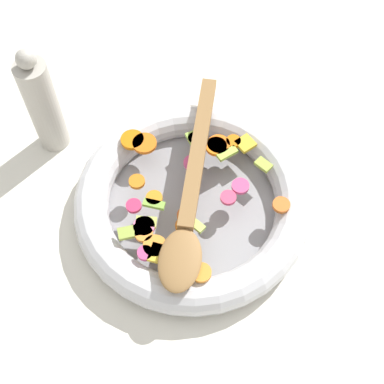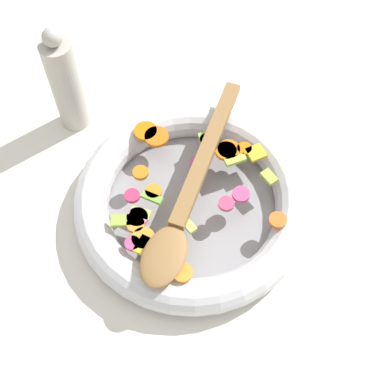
{
  "view_description": "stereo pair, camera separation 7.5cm",
  "coord_description": "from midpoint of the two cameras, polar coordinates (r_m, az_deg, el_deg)",
  "views": [
    {
      "loc": [
        0.08,
        0.37,
        0.69
      ],
      "look_at": [
        0.0,
        0.0,
        0.05
      ],
      "focal_mm": 50.0,
      "sensor_mm": 36.0,
      "label": 1
    },
    {
      "loc": [
        0.01,
        0.38,
        0.69
      ],
      "look_at": [
        0.0,
        0.0,
        0.05
      ],
      "focal_mm": 50.0,
      "sensor_mm": 36.0,
      "label": 2
    }
  ],
  "objects": [
    {
      "name": "wooden_spoon",
      "position": [
        0.73,
        -3.12,
        -0.88
      ],
      "size": [
        0.16,
        0.34,
        0.01
      ],
      "color": "olive",
      "rests_on": "chopped_vegetables"
    },
    {
      "name": "chopped_vegetables",
      "position": [
        0.75,
        -3.83,
        0.2
      ],
      "size": [
        0.24,
        0.27,
        0.01
      ],
      "color": "orange",
      "rests_on": "skillet"
    },
    {
      "name": "ground_plane",
      "position": [
        0.79,
        -2.7,
        -2.08
      ],
      "size": [
        4.0,
        4.0,
        0.0
      ],
      "primitive_type": "plane",
      "color": "silver"
    },
    {
      "name": "skillet",
      "position": [
        0.77,
        -2.76,
        -1.29
      ],
      "size": [
        0.34,
        0.34,
        0.05
      ],
      "color": "gray",
      "rests_on": "ground_plane"
    },
    {
      "name": "pepper_mill",
      "position": [
        0.83,
        -18.19,
        8.69
      ],
      "size": [
        0.05,
        0.05,
        0.19
      ],
      "color": "#B2ADA3",
      "rests_on": "ground_plane"
    }
  ]
}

